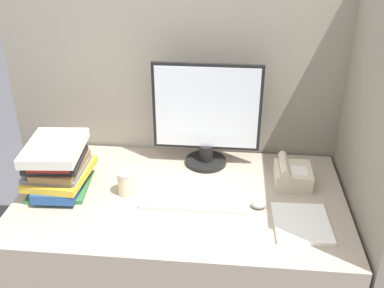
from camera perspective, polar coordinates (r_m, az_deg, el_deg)
The scene contains 10 objects.
cubicle_panel_rear at distance 2.26m, azimuth -0.11°, elevation 1.37°, with size 1.79×0.04×1.68m.
cubicle_panel_right at distance 1.97m, azimuth 20.37°, elevation -4.96°, with size 0.04×0.86×1.68m.
desk at distance 2.17m, azimuth -1.28°, elevation -14.87°, with size 1.39×0.80×0.76m.
monitor at distance 2.05m, azimuth 1.86°, elevation 3.35°, with size 0.49×0.20×0.49m.
keyboard at distance 1.87m, azimuth 0.15°, elevation -7.32°, with size 0.43×0.13×0.02m.
mouse at distance 1.87m, azimuth 8.45°, elevation -7.63°, with size 0.06×0.05×0.03m.
coffee_cup at distance 1.93m, azimuth -8.27°, elevation -4.82°, with size 0.08×0.08×0.11m.
book_stack at distance 1.98m, azimuth -16.61°, elevation -2.73°, with size 0.26×0.32×0.23m.
desk_telephone at distance 2.03m, azimuth 12.57°, elevation -3.82°, with size 0.16×0.18×0.11m.
paper_pile at distance 1.81m, azimuth 13.74°, elevation -9.74°, with size 0.22×0.25×0.02m.
Camera 1 is at (0.20, -1.17, 1.86)m, focal length 42.00 mm.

